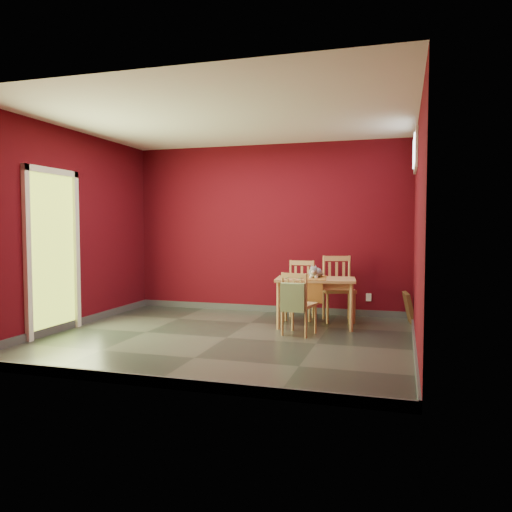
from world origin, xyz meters
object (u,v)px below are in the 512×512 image
(dining_table, at_px, (316,284))
(cat, at_px, (316,271))
(chair_far_left, at_px, (300,289))
(chair_far_right, at_px, (338,288))
(chair_near, at_px, (298,303))
(tote_bag, at_px, (293,297))
(picture_frame, at_px, (409,308))

(dining_table, relative_size, cat, 2.93)
(chair_far_left, xyz_separation_m, chair_far_right, (0.56, 0.01, 0.04))
(chair_near, xyz_separation_m, tote_bag, (-0.03, -0.20, 0.10))
(chair_far_left, height_order, chair_far_right, chair_far_right)
(chair_far_right, height_order, cat, chair_far_right)
(chair_far_left, height_order, picture_frame, chair_far_left)
(chair_near, xyz_separation_m, picture_frame, (1.37, 1.20, -0.19))
(cat, bearing_deg, chair_near, -111.61)
(tote_bag, bearing_deg, chair_far_right, 73.51)
(picture_frame, bearing_deg, chair_far_left, -177.04)
(chair_far_left, bearing_deg, picture_frame, 2.96)
(dining_table, xyz_separation_m, chair_near, (-0.12, -0.60, -0.18))
(cat, bearing_deg, chair_far_right, 47.12)
(tote_bag, distance_m, cat, 0.93)
(tote_bag, relative_size, picture_frame, 0.92)
(tote_bag, xyz_separation_m, picture_frame, (1.39, 1.40, -0.29))
(dining_table, distance_m, tote_bag, 0.81)
(dining_table, relative_size, tote_bag, 2.72)
(chair_near, bearing_deg, tote_bag, -97.14)
(cat, distance_m, picture_frame, 1.47)
(picture_frame, bearing_deg, cat, -157.80)
(chair_far_left, xyz_separation_m, chair_near, (0.19, -1.11, -0.03))
(dining_table, height_order, cat, cat)
(chair_far_right, xyz_separation_m, cat, (-0.26, -0.45, 0.29))
(chair_far_right, xyz_separation_m, picture_frame, (1.00, 0.07, -0.26))
(chair_far_left, relative_size, tote_bag, 2.07)
(dining_table, height_order, chair_near, chair_near)
(dining_table, relative_size, chair_far_left, 1.32)
(cat, bearing_deg, chair_far_left, 112.23)
(chair_far_right, height_order, tote_bag, chair_far_right)
(chair_far_right, height_order, picture_frame, chair_far_right)
(cat, bearing_deg, picture_frame, 9.56)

